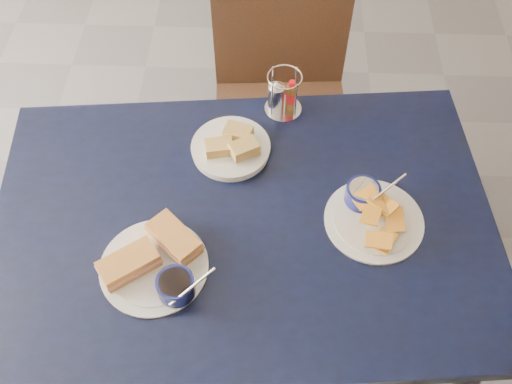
{
  "coord_description": "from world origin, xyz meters",
  "views": [
    {
      "loc": [
        0.27,
        -0.89,
        2.0
      ],
      "look_at": [
        0.24,
        -0.07,
        0.82
      ],
      "focal_mm": 40.0,
      "sensor_mm": 36.0,
      "label": 1
    }
  ],
  "objects_px": {
    "bread_basket": "(232,147)",
    "plantain_plate": "(371,210)",
    "condiment_caddy": "(282,96)",
    "chair_far": "(283,86)",
    "dining_table": "(244,232)",
    "sandwich_plate": "(157,263)"
  },
  "relations": [
    {
      "from": "dining_table",
      "to": "condiment_caddy",
      "type": "relative_size",
      "value": 10.12
    },
    {
      "from": "dining_table",
      "to": "bread_basket",
      "type": "height_order",
      "value": "bread_basket"
    },
    {
      "from": "sandwich_plate",
      "to": "plantain_plate",
      "type": "relative_size",
      "value": 1.17
    },
    {
      "from": "dining_table",
      "to": "sandwich_plate",
      "type": "height_order",
      "value": "sandwich_plate"
    },
    {
      "from": "chair_far",
      "to": "bread_basket",
      "type": "height_order",
      "value": "chair_far"
    },
    {
      "from": "plantain_plate",
      "to": "condiment_caddy",
      "type": "height_order",
      "value": "condiment_caddy"
    },
    {
      "from": "plantain_plate",
      "to": "chair_far",
      "type": "bearing_deg",
      "value": 109.26
    },
    {
      "from": "dining_table",
      "to": "chair_far",
      "type": "relative_size",
      "value": 1.4
    },
    {
      "from": "chair_far",
      "to": "sandwich_plate",
      "type": "height_order",
      "value": "chair_far"
    },
    {
      "from": "condiment_caddy",
      "to": "plantain_plate",
      "type": "bearing_deg",
      "value": -57.28
    },
    {
      "from": "sandwich_plate",
      "to": "bread_basket",
      "type": "relative_size",
      "value": 1.38
    },
    {
      "from": "dining_table",
      "to": "bread_basket",
      "type": "xyz_separation_m",
      "value": [
        -0.05,
        0.22,
        0.08
      ]
    },
    {
      "from": "condiment_caddy",
      "to": "chair_far",
      "type": "bearing_deg",
      "value": 88.51
    },
    {
      "from": "dining_table",
      "to": "sandwich_plate",
      "type": "bearing_deg",
      "value": -144.13
    },
    {
      "from": "chair_far",
      "to": "condiment_caddy",
      "type": "xyz_separation_m",
      "value": [
        -0.01,
        -0.28,
        0.24
      ]
    },
    {
      "from": "dining_table",
      "to": "chair_far",
      "type": "xyz_separation_m",
      "value": [
        0.1,
        0.68,
        -0.12
      ]
    },
    {
      "from": "dining_table",
      "to": "plantain_plate",
      "type": "height_order",
      "value": "plantain_plate"
    },
    {
      "from": "dining_table",
      "to": "plantain_plate",
      "type": "xyz_separation_m",
      "value": [
        0.33,
        0.03,
        0.08
      ]
    },
    {
      "from": "bread_basket",
      "to": "plantain_plate",
      "type": "bearing_deg",
      "value": -27.8
    },
    {
      "from": "dining_table",
      "to": "chair_far",
      "type": "height_order",
      "value": "chair_far"
    },
    {
      "from": "chair_far",
      "to": "plantain_plate",
      "type": "relative_size",
      "value": 3.84
    },
    {
      "from": "bread_basket",
      "to": "dining_table",
      "type": "bearing_deg",
      "value": -78.66
    }
  ]
}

